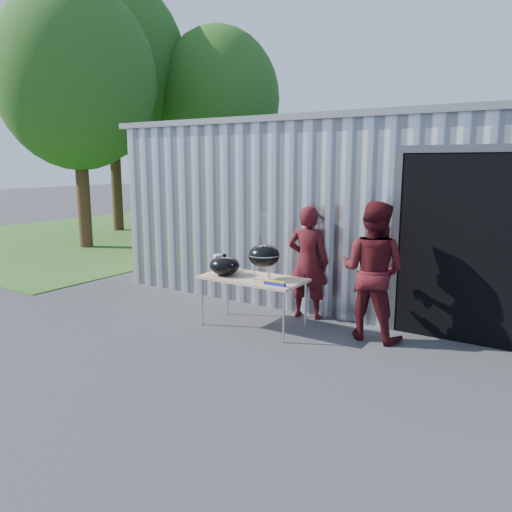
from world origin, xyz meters
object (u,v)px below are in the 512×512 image
Objects in this scene: person_cook at (308,262)px; person_bystander at (373,271)px; folding_table at (253,280)px; kettle_grill at (264,250)px.

person_bystander is at bearing 153.00° from person_cook.
person_bystander is at bearing 17.67° from folding_table.
person_cook is (0.44, 0.86, 0.16)m from folding_table.
person_cook is 1.21m from person_bystander.
folding_table is 0.98m from person_cook.
person_bystander is at bearing 20.83° from kettle_grill.
kettle_grill is 0.96m from person_cook.
folding_table is at bearing 173.58° from kettle_grill.
folding_table is 1.69m from person_bystander.
kettle_grill is 0.50× the size of person_bystander.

